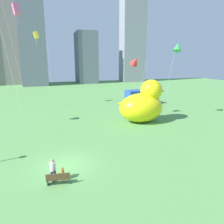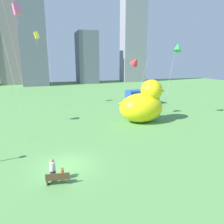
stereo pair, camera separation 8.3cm
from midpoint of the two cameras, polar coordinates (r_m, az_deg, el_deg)
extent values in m
plane|color=#5A964D|center=(18.64, -11.97, -13.75)|extent=(140.00, 140.00, 0.00)
cube|color=brown|center=(16.21, -13.95, -16.64)|extent=(1.68, 0.65, 0.06)
cube|color=brown|center=(15.92, -14.05, -16.20)|extent=(1.63, 0.26, 0.45)
cube|color=#47474C|center=(16.40, -16.59, -17.35)|extent=(0.13, 0.38, 0.39)
cube|color=#47474C|center=(16.28, -11.19, -17.26)|extent=(0.13, 0.38, 0.39)
cylinder|color=#38476B|center=(16.63, -15.54, -15.93)|extent=(0.19, 0.19, 0.83)
cylinder|color=#38476B|center=(16.63, -14.79, -15.88)|extent=(0.19, 0.19, 0.83)
cylinder|color=white|center=(16.28, -15.33, -13.66)|extent=(0.42, 0.42, 0.63)
sphere|color=#A87C5B|center=(16.09, -15.43, -12.29)|extent=(0.24, 0.24, 0.24)
cylinder|color=silver|center=(16.66, -13.06, -16.37)|extent=(0.11, 0.11, 0.50)
cylinder|color=silver|center=(16.66, -12.61, -16.34)|extent=(0.11, 0.11, 0.50)
cylinder|color=gold|center=(16.45, -12.92, -15.03)|extent=(0.25, 0.25, 0.38)
sphere|color=#A87C5B|center=(16.32, -12.97, -14.22)|extent=(0.15, 0.15, 0.15)
ellipsoid|color=yellow|center=(30.06, 7.80, 1.11)|extent=(6.13, 4.53, 4.00)
sphere|color=yellow|center=(30.29, 10.48, 5.64)|extent=(2.99, 2.99, 2.99)
cone|color=orange|center=(30.95, 12.69, 5.43)|extent=(1.34, 1.34, 1.34)
cone|color=yellow|center=(28.92, 3.04, 2.07)|extent=(1.83, 1.60, 1.92)
cube|color=#264CA5|center=(41.47, 7.04, 4.12)|extent=(4.90, 2.92, 2.40)
cube|color=#4C4C56|center=(43.30, 10.65, 3.91)|extent=(2.10, 2.53, 1.68)
cylinder|color=black|center=(43.33, 10.38, 2.80)|extent=(1.23, 2.50, 0.90)
cylinder|color=black|center=(41.16, 5.79, 2.38)|extent=(1.23, 2.50, 0.90)
cube|color=gray|center=(85.14, -24.36, 19.52)|extent=(11.05, 8.20, 37.55)
cube|color=slate|center=(77.66, -20.32, 20.35)|extent=(8.12, 6.99, 37.04)
cube|color=slate|center=(82.73, -6.69, 14.06)|extent=(6.98, 10.86, 18.18)
cube|color=gray|center=(87.48, 5.69, 20.21)|extent=(8.77, 6.12, 36.90)
cylinder|color=silver|center=(32.57, 7.28, 5.90)|extent=(1.40, 2.07, 8.26)
cone|color=red|center=(31.24, 6.28, 13.20)|extent=(1.39, 1.75, 1.56)
cylinder|color=red|center=(31.26, 6.24, 11.55)|extent=(0.04, 0.04, 1.60)
cylinder|color=silver|center=(25.12, -24.77, 8.52)|extent=(2.04, 1.94, 13.54)
cube|color=pink|center=(26.43, -23.83, 23.62)|extent=(0.92, 0.89, 1.25)
cylinder|color=pink|center=(26.28, -23.63, 21.71)|extent=(0.04, 0.04, 1.60)
cylinder|color=silver|center=(39.09, -24.55, 15.32)|extent=(2.92, 1.15, 20.80)
cylinder|color=silver|center=(33.04, 14.88, 7.35)|extent=(1.99, 0.89, 10.19)
cone|color=green|center=(32.31, 17.08, 16.14)|extent=(1.73, 1.77, 1.39)
cylinder|color=green|center=(32.28, 16.96, 14.55)|extent=(0.04, 0.04, 1.60)
cylinder|color=silver|center=(40.43, -15.87, 10.03)|extent=(0.52, 3.79, 12.50)
cube|color=yellow|center=(40.81, -19.27, 18.63)|extent=(0.95, 0.88, 1.30)
cylinder|color=yellow|center=(40.73, -19.17, 17.37)|extent=(0.04, 0.04, 1.60)
camera|label=1|loc=(0.04, -89.89, 0.03)|focal=34.58mm
camera|label=2|loc=(0.04, 90.11, -0.03)|focal=34.58mm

